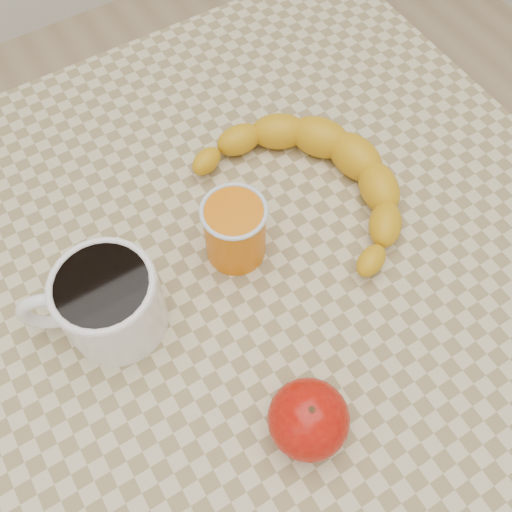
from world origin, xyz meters
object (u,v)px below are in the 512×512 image
coffee_mug (107,302)px  banana (313,182)px  orange_juice_glass (235,230)px  apple (309,419)px  table (256,297)px

coffee_mug → banana: size_ratio=0.45×
banana → orange_juice_glass: bearing=177.4°
apple → banana: apple is taller
table → apple: apple is taller
coffee_mug → apple: (0.11, -0.20, -0.01)m
table → coffee_mug: 0.21m
orange_juice_glass → banana: bearing=9.3°
table → orange_juice_glass: 0.13m
orange_juice_glass → banana: size_ratio=0.24×
table → orange_juice_glass: orange_juice_glass is taller
coffee_mug → orange_juice_glass: coffee_mug is taller
orange_juice_glass → coffee_mug: bearing=-177.1°
table → orange_juice_glass: bearing=108.5°
apple → orange_juice_glass: bearing=78.0°
coffee_mug → banana: bearing=5.7°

